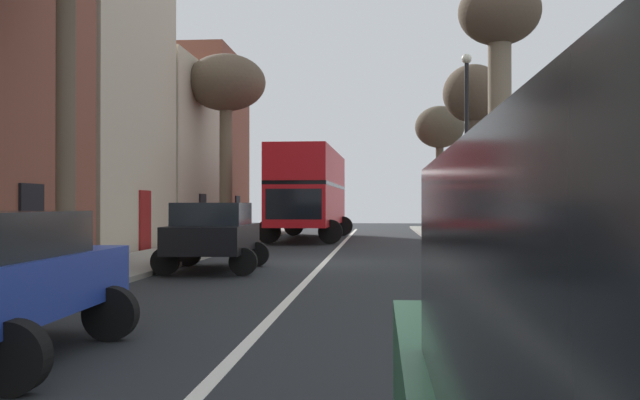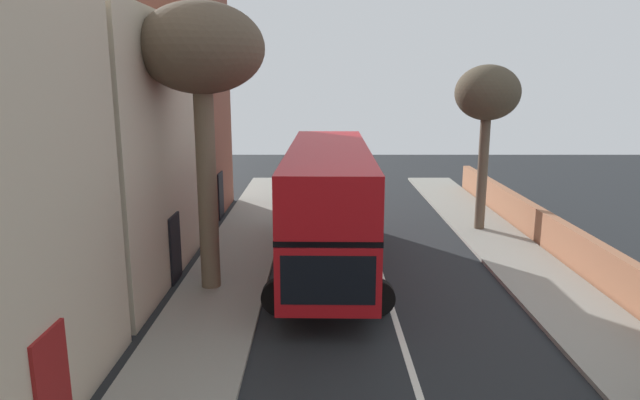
% 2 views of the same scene
% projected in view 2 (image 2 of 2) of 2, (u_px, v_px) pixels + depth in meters
% --- Properties ---
extents(double_decker_bus, '(3.69, 11.21, 4.06)m').
position_uv_depth(double_decker_bus, '(330.00, 199.00, 17.94)').
color(double_decker_bus, red).
rests_on(double_decker_bus, ground).
extents(street_tree_left_2, '(3.50, 3.50, 8.13)m').
position_uv_depth(street_tree_left_2, '(203.00, 57.00, 15.10)').
color(street_tree_left_2, brown).
rests_on(street_tree_left_2, sidewalk_left).
extents(street_tree_right_5, '(2.56, 2.56, 6.64)m').
position_uv_depth(street_tree_right_5, '(489.00, 97.00, 21.78)').
color(street_tree_right_5, brown).
rests_on(street_tree_right_5, sidewalk_right).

